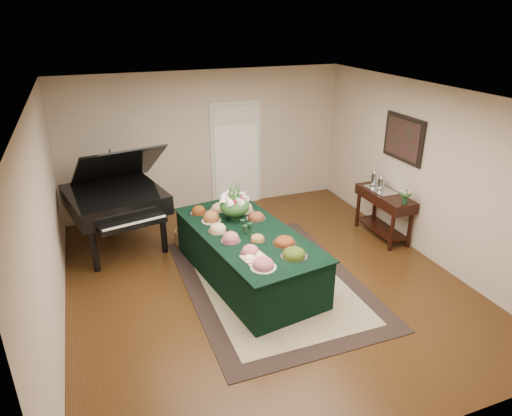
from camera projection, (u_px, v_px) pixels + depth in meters
name	position (u px, v px, depth m)	size (l,w,h in m)	color
ground	(263.00, 280.00, 6.77)	(6.00, 6.00, 0.00)	black
area_rug	(272.00, 282.00, 6.72)	(2.44, 3.41, 0.01)	black
kitchen_doorway	(236.00, 156.00, 9.11)	(1.05, 0.07, 2.10)	beige
buffet_table	(247.00, 255.00, 6.70)	(1.64, 2.81, 0.76)	black
food_platters	(243.00, 228.00, 6.57)	(1.14, 2.38, 0.13)	silver
cutting_board	(255.00, 256.00, 5.83)	(0.35, 0.35, 0.10)	tan
green_goblets	(246.00, 228.00, 6.46)	(0.17, 0.26, 0.18)	black
floral_centerpiece	(235.00, 202.00, 6.85)	(0.48, 0.48, 0.48)	black
grand_piano	(116.00, 198.00, 7.41)	(1.74, 1.94, 1.75)	black
wicker_basket	(186.00, 237.00, 7.81)	(0.38, 0.38, 0.24)	olive
mahogany_sideboard	(384.00, 203.00, 7.86)	(0.45, 1.19, 0.82)	black
tea_service	(378.00, 182.00, 7.95)	(0.34, 0.58, 0.30)	silver
pink_bouquet	(406.00, 194.00, 7.29)	(0.20, 0.20, 0.25)	black
wall_painting	(403.00, 139.00, 7.49)	(0.05, 0.95, 0.75)	black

